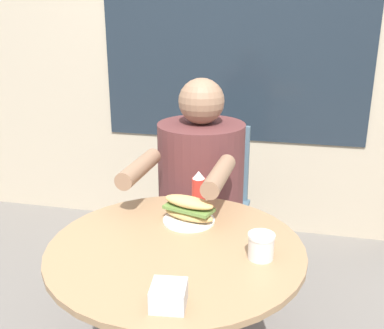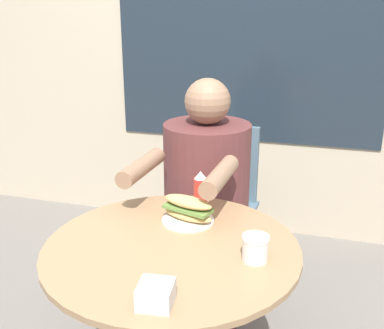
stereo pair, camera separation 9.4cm
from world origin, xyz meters
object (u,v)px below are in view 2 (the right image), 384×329
object	(u,v)px
cafe_table	(172,294)
seated_diner	(204,223)
condiment_bottle	(199,188)
sandwich_on_plate	(187,210)
drink_cup	(255,248)
diner_chair	(222,191)

from	to	relation	value
cafe_table	seated_diner	world-z (taller)	seated_diner
cafe_table	seated_diner	bearing A→B (deg)	95.42
seated_diner	condiment_bottle	world-z (taller)	seated_diner
sandwich_on_plate	drink_cup	world-z (taller)	sandwich_on_plate
sandwich_on_plate	condiment_bottle	world-z (taller)	condiment_bottle
seated_diner	drink_cup	xyz separation A→B (m)	(0.33, -0.64, 0.27)
sandwich_on_plate	condiment_bottle	bearing A→B (deg)	90.31
diner_chair	seated_diner	world-z (taller)	seated_diner
diner_chair	seated_diner	distance (m)	0.35
cafe_table	diner_chair	size ratio (longest dim) A/B	0.96
diner_chair	condiment_bottle	world-z (taller)	diner_chair
diner_chair	seated_diner	bearing A→B (deg)	91.36
diner_chair	drink_cup	bearing A→B (deg)	110.46
condiment_bottle	cafe_table	bearing A→B (deg)	-89.33
seated_diner	sandwich_on_plate	world-z (taller)	seated_diner
seated_diner	condiment_bottle	xyz separation A→B (m)	(0.06, -0.28, 0.29)
drink_cup	condiment_bottle	world-z (taller)	condiment_bottle
diner_chair	sandwich_on_plate	world-z (taller)	diner_chair
sandwich_on_plate	condiment_bottle	distance (m)	0.17
diner_chair	sandwich_on_plate	distance (m)	0.83
sandwich_on_plate	condiment_bottle	size ratio (longest dim) A/B	1.53
drink_cup	condiment_bottle	distance (m)	0.46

